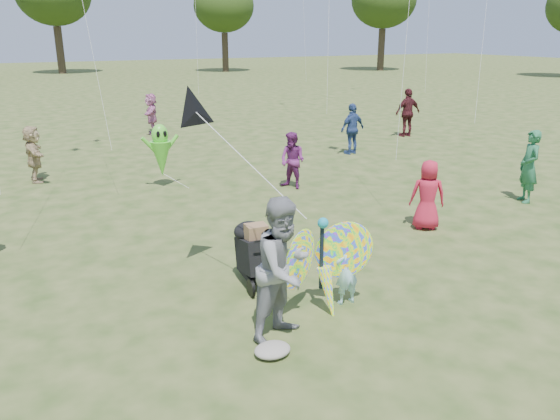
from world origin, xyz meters
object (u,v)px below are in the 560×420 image
at_px(crowd_e, 292,161).
at_px(alien_kite, 161,153).
at_px(crowd_h, 408,113).
at_px(crowd_f, 529,166).
at_px(child_girl, 347,271).
at_px(crowd_d, 34,154).
at_px(adult_man, 284,269).
at_px(crowd_a, 428,195).
at_px(crowd_j, 151,114).
at_px(crowd_c, 352,129).
at_px(butterfly_kite, 324,266).
at_px(jogging_stroller, 254,250).

relative_size(crowd_e, alien_kite, 0.88).
bearing_deg(crowd_h, crowd_f, 72.06).
distance_m(child_girl, crowd_d, 10.80).
relative_size(adult_man, alien_kite, 1.16).
bearing_deg(crowd_e, alien_kite, -144.55).
bearing_deg(alien_kite, crowd_a, -54.30).
bearing_deg(crowd_d, crowd_j, -37.60).
relative_size(child_girl, crowd_f, 0.60).
xyz_separation_m(adult_man, alien_kite, (0.58, 8.27, -0.04)).
distance_m(crowd_c, crowd_j, 8.81).
height_order(crowd_h, alien_kite, crowd_h).
bearing_deg(adult_man, crowd_f, -4.35).
height_order(child_girl, alien_kite, alien_kite).
xyz_separation_m(crowd_d, crowd_f, (10.74, -7.64, 0.10)).
relative_size(crowd_d, alien_kite, 0.91).
xyz_separation_m(child_girl, adult_man, (-1.30, -0.40, 0.47)).
relative_size(adult_man, crowd_e, 1.32).
xyz_separation_m(crowd_a, crowd_j, (-2.26, 14.22, 0.08)).
xyz_separation_m(crowd_c, crowd_f, (0.67, -6.68, 0.03)).
relative_size(crowd_a, crowd_d, 0.94).
bearing_deg(crowd_d, crowd_c, -94.56).
bearing_deg(alien_kite, child_girl, -84.79).
xyz_separation_m(crowd_f, alien_kite, (-7.71, 5.39, 0.07)).
height_order(crowd_f, butterfly_kite, crowd_f).
height_order(crowd_a, crowd_c, crowd_c).
bearing_deg(jogging_stroller, crowd_e, 60.87).
distance_m(adult_man, crowd_d, 10.80).
height_order(crowd_h, crowd_j, crowd_h).
xyz_separation_m(child_girl, jogging_stroller, (-0.99, 1.27, 0.07)).
bearing_deg(crowd_a, crowd_h, -94.24).
height_order(crowd_d, crowd_j, crowd_j).
distance_m(adult_man, crowd_j, 16.89).
distance_m(adult_man, crowd_e, 7.59).
xyz_separation_m(jogging_stroller, alien_kite, (0.27, 6.61, 0.36)).
bearing_deg(crowd_d, jogging_stroller, -161.87).
bearing_deg(alien_kite, crowd_h, 15.73).
xyz_separation_m(crowd_e, alien_kite, (-3.12, 1.65, 0.21)).
bearing_deg(adult_man, child_girl, -6.47).
relative_size(child_girl, crowd_d, 0.68).
relative_size(crowd_a, crowd_f, 0.84).
height_order(child_girl, crowd_a, crowd_a).
relative_size(crowd_a, alien_kite, 0.86).
bearing_deg(crowd_a, jogging_stroller, 43.73).
bearing_deg(crowd_j, adult_man, 9.18).
xyz_separation_m(child_girl, butterfly_kite, (-0.46, -0.08, 0.21)).
bearing_deg(crowd_f, crowd_j, -131.50).
bearing_deg(crowd_c, butterfly_kite, 43.00).
relative_size(jogging_stroller, butterfly_kite, 0.63).
xyz_separation_m(adult_man, crowd_a, (4.74, 2.49, -0.26)).
height_order(adult_man, butterfly_kite, adult_man).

